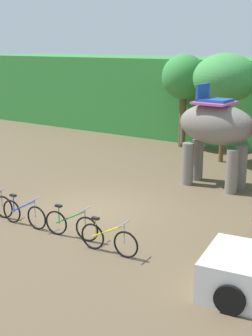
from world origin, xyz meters
The scene contains 8 objects.
ground_plane centered at (0.00, 0.00, 0.00)m, with size 80.00×80.00×0.00m, color brown.
foliage_hedge centered at (0.00, 13.86, 2.20)m, with size 36.00×6.00×4.39m, color #338438.
tree_center_right centered at (-1.95, 10.11, 3.52)m, with size 2.20×2.20×4.71m.
tree_right centered at (0.99, 8.28, 3.73)m, with size 2.79×2.79×4.81m.
elephant centered at (2.52, 4.66, 2.20)m, with size 4.18×2.09×3.78m.
bike_blue centered at (-0.82, -2.10, 0.39)m, with size 1.71×0.52×0.92m.
bike_green centered at (0.90, -1.99, 0.39)m, with size 1.70×0.52×0.92m.
bike_yellow centered at (2.33, -2.19, 0.39)m, with size 1.71×0.52×0.92m.
Camera 1 is at (8.74, -10.91, 5.21)m, focal length 49.22 mm.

